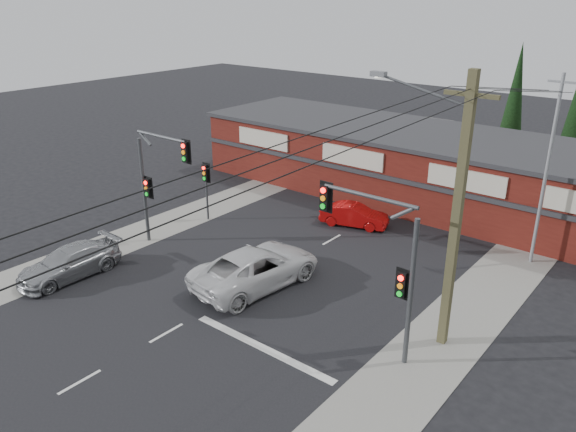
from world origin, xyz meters
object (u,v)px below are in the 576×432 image
Objects in this scene: white_suv at (256,267)px; silver_suv at (69,263)px; shop_building at (399,161)px; utility_pole at (454,207)px; red_sedan at (354,215)px.

white_suv is 1.28× the size of silver_suv.
shop_building is (-1.12, 15.01, 1.28)m from white_suv.
utility_pole is at bearing -165.84° from white_suv.
utility_pole is (15.44, 5.78, 4.70)m from silver_suv.
utility_pole is at bearing -56.24° from shop_building.
utility_pole is at bearing 21.90° from silver_suv.
red_sedan is 0.14× the size of shop_building.
silver_suv is 20.74m from shop_building.
white_suv is at bearing 34.89° from silver_suv.
shop_building is 17.15m from utility_pole.
white_suv is 0.23× the size of shop_building.
shop_building is at bearing -9.31° from red_sedan.
red_sedan is 6.74m from shop_building.
white_suv reaches higher than red_sedan.
white_suv is 0.62× the size of utility_pole.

